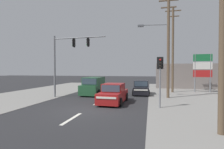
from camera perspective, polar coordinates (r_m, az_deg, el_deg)
The scene contains 14 objects.
ground_plane at distance 11.79m, azimuth -8.76°, elevation -11.52°, with size 140.00×140.00×0.00m, color #28282B.
lane_dash_near at distance 10.01m, azimuth -13.02°, elevation -13.85°, with size 0.20×2.40×0.01m, color silver.
lane_dash_mid at distance 14.57m, azimuth -4.45°, elevation -9.02°, with size 0.20×2.40×0.01m, color silver.
lane_dash_far at distance 19.36m, azimuth -0.13°, elevation -6.45°, with size 0.20×2.40×0.01m, color silver.
kerb_left_verge at distance 19.59m, azimuth -28.22°, elevation -6.49°, with size 8.00×40.00×0.02m, color gray.
utility_pole_midground_right at distance 17.57m, azimuth 17.48°, elevation 9.70°, with size 3.77×0.63×9.67m.
utility_pole_background_right at distance 22.25m, azimuth 19.24°, elevation 8.21°, with size 1.80×0.26×10.15m.
traffic_signal_mast at distance 17.43m, azimuth -14.64°, elevation 6.30°, with size 5.29×0.50×6.00m.
pedestal_signal_right_kerb at distance 12.56m, azimuth 15.42°, elevation 0.35°, with size 0.44×0.29×3.56m.
shopping_plaza_sign at distance 23.46m, azimuth 27.48°, elevation 2.05°, with size 2.10×0.16×4.60m.
shopfront_wall_far at distance 27.60m, azimuth 26.73°, elevation -0.53°, with size 12.00×1.00×3.60m, color gray.
sedan_kerbside_parked at distance 14.25m, azimuth 0.48°, elevation -6.41°, with size 2.00×4.29×1.56m.
suv_receding_far at distance 19.15m, azimuth -5.76°, elevation -3.89°, with size 2.17×4.59×1.90m.
hatchback_oncoming_near at distance 19.50m, azimuth 9.46°, elevation -4.34°, with size 1.89×3.69×1.53m.
Camera 1 is at (4.16, -10.72, 2.61)m, focal length 28.00 mm.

